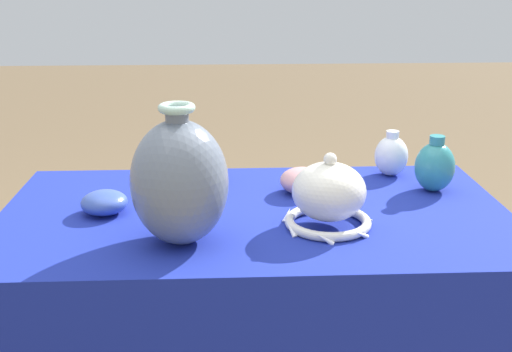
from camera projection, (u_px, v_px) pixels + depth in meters
The scene contains 8 objects.
display_table at pixel (256, 240), 1.58m from camera, with size 1.25×0.70×0.68m.
vase_tall_bulbous at pixel (180, 182), 1.36m from camera, with size 0.21×0.21×0.31m.
vase_dome_bell at pixel (329, 197), 1.47m from camera, with size 0.21×0.22×0.18m.
mosaic_tile_box at pixel (194, 170), 1.77m from camera, with size 0.12×0.10×0.07m.
jar_round_teal at pixel (435, 166), 1.70m from camera, with size 0.11×0.11×0.15m.
bowl_shallow_rose at pixel (302, 181), 1.69m from camera, with size 0.12×0.12×0.07m, color #D19399.
bowl_shallow_cobalt at pixel (104, 203), 1.55m from camera, with size 0.11×0.11×0.06m, color #3851A8.
jar_round_porcelain at pixel (391, 155), 1.83m from camera, with size 0.09×0.09×0.13m.
Camera 1 is at (-0.07, -1.47, 1.26)m, focal length 45.00 mm.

